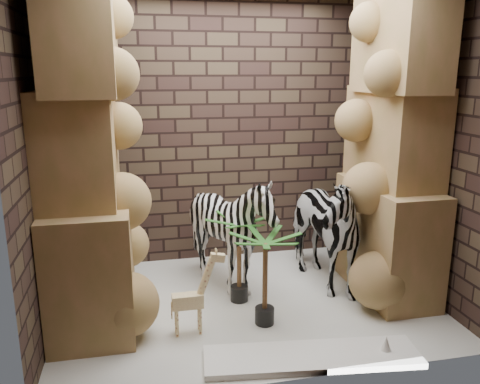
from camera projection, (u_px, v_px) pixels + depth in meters
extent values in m
plane|color=beige|center=(248.00, 302.00, 4.68)|extent=(3.50, 3.50, 0.00)
plane|color=#2F1E1B|center=(223.00, 132.00, 5.50)|extent=(3.50, 0.00, 3.50)
plane|color=#2F1E1B|center=(292.00, 178.00, 3.13)|extent=(3.50, 0.00, 3.50)
plane|color=#2F1E1B|center=(40.00, 156.00, 3.96)|extent=(0.00, 3.00, 3.00)
plane|color=#2F1E1B|center=(425.00, 143.00, 4.67)|extent=(0.00, 3.00, 3.00)
imported|color=white|center=(317.00, 217.00, 4.91)|extent=(0.84, 1.32, 1.46)
imported|color=white|center=(231.00, 237.00, 4.84)|extent=(1.34, 1.49, 1.12)
cube|color=white|center=(312.00, 357.00, 3.75)|extent=(1.71, 0.60, 0.05)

